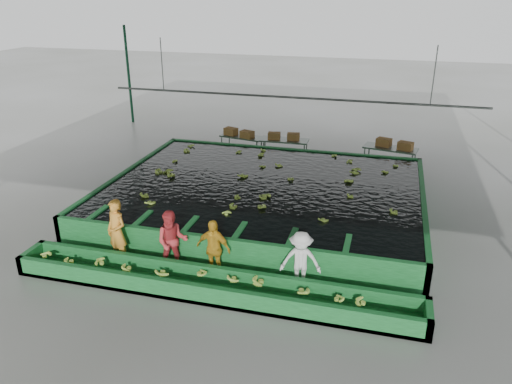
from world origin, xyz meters
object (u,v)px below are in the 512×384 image
(worker_c, at_px, (213,249))
(packing_table_left, at_px, (243,146))
(flotation_tank, at_px, (264,196))
(worker_b, at_px, (172,241))
(sorting_trough, at_px, (210,285))
(worker_a, at_px, (117,232))
(packing_table_right, at_px, (389,159))
(box_stack_mid, at_px, (284,139))
(box_stack_right, at_px, (394,148))
(box_stack_left, at_px, (239,136))
(worker_d, at_px, (301,261))
(packing_table_mid, at_px, (284,150))

(worker_c, xyz_separation_m, packing_table_left, (-2.11, 9.55, -0.35))
(flotation_tank, xyz_separation_m, worker_b, (-1.30, -4.30, 0.37))
(sorting_trough, height_order, worker_a, worker_a)
(sorting_trough, bearing_deg, packing_table_right, 69.11)
(box_stack_mid, relative_size, box_stack_right, 0.91)
(box_stack_mid, bearing_deg, sorting_trough, -87.40)
(packing_table_right, bearing_deg, packing_table_left, 177.54)
(worker_c, bearing_deg, packing_table_right, 72.78)
(worker_b, relative_size, box_stack_right, 1.16)
(box_stack_mid, bearing_deg, worker_a, -104.37)
(worker_b, xyz_separation_m, box_stack_left, (-1.15, 9.47, 0.04))
(worker_a, distance_m, box_stack_mid, 9.64)
(flotation_tank, relative_size, box_stack_right, 7.02)
(worker_d, bearing_deg, packing_table_right, 70.55)
(packing_table_right, bearing_deg, sorting_trough, -110.89)
(packing_table_mid, distance_m, box_stack_left, 2.05)
(flotation_tank, height_order, worker_c, worker_c)
(packing_table_right, bearing_deg, packing_table_mid, 179.06)
(flotation_tank, xyz_separation_m, sorting_trough, (0.00, -5.10, -0.20))
(worker_b, bearing_deg, box_stack_right, 41.11)
(worker_d, bearing_deg, sorting_trough, -166.40)
(worker_c, distance_m, packing_table_mid, 9.37)
(flotation_tank, xyz_separation_m, worker_c, (-0.20, -4.30, 0.33))
(worker_d, relative_size, packing_table_left, 0.80)
(flotation_tank, height_order, packing_table_right, packing_table_right)
(worker_a, xyz_separation_m, worker_c, (2.66, 0.00, -0.11))
(worker_d, xyz_separation_m, box_stack_left, (-4.45, 9.47, 0.10))
(worker_a, bearing_deg, packing_table_right, 77.13)
(box_stack_right, bearing_deg, box_stack_mid, 179.31)
(sorting_trough, height_order, packing_table_left, packing_table_left)
(worker_a, bearing_deg, box_stack_right, 76.58)
(sorting_trough, bearing_deg, flotation_tank, 90.00)
(packing_table_mid, bearing_deg, box_stack_right, -0.96)
(flotation_tank, distance_m, sorting_trough, 5.10)
(packing_table_mid, xyz_separation_m, box_stack_left, (-2.01, 0.11, 0.41))
(sorting_trough, xyz_separation_m, worker_c, (-0.20, 0.80, 0.53))
(sorting_trough, height_order, box_stack_mid, box_stack_mid)
(box_stack_left, height_order, box_stack_mid, box_stack_mid)
(packing_table_left, height_order, box_stack_left, box_stack_left)
(worker_b, bearing_deg, box_stack_mid, 65.61)
(worker_c, height_order, packing_table_left, worker_c)
(packing_table_left, bearing_deg, packing_table_mid, -5.95)
(worker_c, bearing_deg, flotation_tank, 93.71)
(flotation_tank, bearing_deg, worker_d, -65.05)
(worker_c, bearing_deg, box_stack_mid, 97.94)
(worker_a, relative_size, box_stack_left, 1.27)
(worker_b, distance_m, worker_d, 3.30)
(sorting_trough, height_order, worker_b, worker_b)
(sorting_trough, relative_size, worker_d, 6.60)
(sorting_trough, relative_size, box_stack_left, 7.17)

